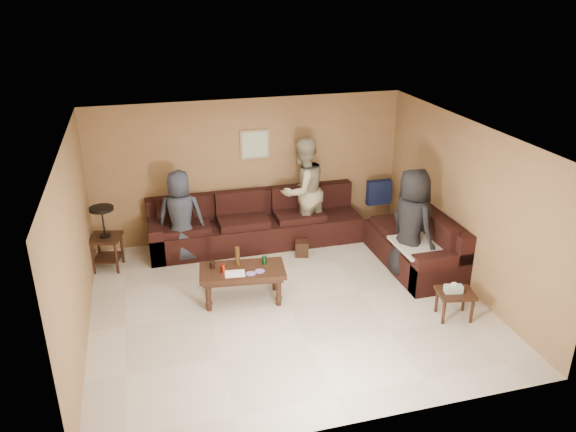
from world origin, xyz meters
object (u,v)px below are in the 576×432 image
object	(u,v)px
side_table_right	(455,295)
person_right	(411,224)
person_middle	(303,191)
waste_bin	(302,248)
person_left	(181,216)
end_table_left	(105,237)
coffee_table	(242,274)
sectional_sofa	(310,234)

from	to	relation	value
side_table_right	person_right	world-z (taller)	person_right
person_middle	waste_bin	bearing A→B (deg)	46.84
person_left	person_middle	distance (m)	2.14
end_table_left	side_table_right	distance (m)	5.40
coffee_table	sectional_sofa	bearing A→B (deg)	41.57
sectional_sofa	side_table_right	bearing A→B (deg)	-62.01
coffee_table	end_table_left	bearing A→B (deg)	141.27
sectional_sofa	waste_bin	size ratio (longest dim) A/B	17.68
coffee_table	person_right	bearing A→B (deg)	0.91
side_table_right	person_middle	bearing A→B (deg)	113.93
side_table_right	person_middle	xyz separation A→B (m)	(-1.31, 2.94, 0.59)
person_middle	person_right	bearing A→B (deg)	100.55
end_table_left	person_middle	xyz separation A→B (m)	(3.34, 0.18, 0.39)
sectional_sofa	person_right	bearing A→B (deg)	-44.07
end_table_left	waste_bin	distance (m)	3.21
side_table_right	person_left	bearing A→B (deg)	141.07
person_right	waste_bin	bearing A→B (deg)	38.34
sectional_sofa	side_table_right	world-z (taller)	sectional_sofa
end_table_left	side_table_right	bearing A→B (deg)	-30.74
person_left	person_right	distance (m)	3.69
waste_bin	person_right	world-z (taller)	person_right
coffee_table	person_middle	xyz separation A→B (m)	(1.42, 1.72, 0.52)
person_middle	person_right	size ratio (longest dim) A/B	1.07
sectional_sofa	person_middle	size ratio (longest dim) A/B	2.45
coffee_table	person_right	distance (m)	2.70
person_right	side_table_right	bearing A→B (deg)	169.21
coffee_table	waste_bin	bearing A→B (deg)	42.57
end_table_left	person_right	distance (m)	4.82
end_table_left	waste_bin	xyz separation A→B (m)	(3.16, -0.39, -0.43)
end_table_left	person_middle	size ratio (longest dim) A/B	0.56
side_table_right	waste_bin	world-z (taller)	side_table_right
sectional_sofa	person_middle	bearing A→B (deg)	88.69
coffee_table	waste_bin	xyz separation A→B (m)	(1.24, 1.14, -0.30)
waste_bin	coffee_table	bearing A→B (deg)	-137.43
person_left	person_right	size ratio (longest dim) A/B	0.88
coffee_table	waste_bin	world-z (taller)	coffee_table
coffee_table	end_table_left	size ratio (longest dim) A/B	1.21
person_right	coffee_table	bearing A→B (deg)	77.07
coffee_table	person_middle	distance (m)	2.29
end_table_left	sectional_sofa	bearing A→B (deg)	-4.88
end_table_left	person_middle	bearing A→B (deg)	3.11
side_table_right	person_right	distance (m)	1.37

